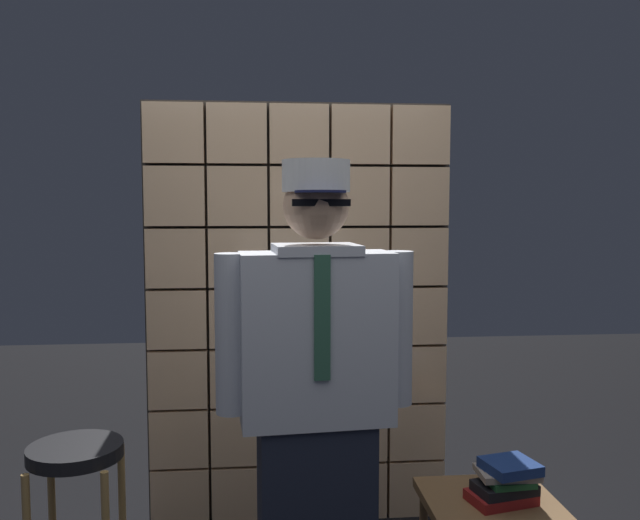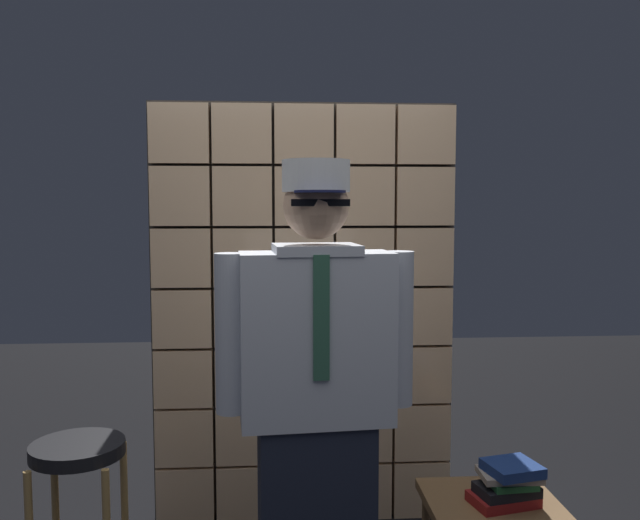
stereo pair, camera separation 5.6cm
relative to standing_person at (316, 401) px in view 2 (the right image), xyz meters
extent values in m
cube|color=#E0B78C|center=(-0.62, 1.02, -0.80)|extent=(0.30, 0.08, 0.30)
cube|color=#E0B78C|center=(-0.31, 1.02, -0.80)|extent=(0.30, 0.08, 0.30)
cube|color=#E0B78C|center=(0.00, 1.02, -0.80)|extent=(0.30, 0.08, 0.30)
cube|color=#E0B78C|center=(0.31, 1.02, -0.80)|extent=(0.30, 0.08, 0.30)
cube|color=#E0B78C|center=(0.62, 1.02, -0.80)|extent=(0.30, 0.08, 0.30)
cube|color=#E0B78C|center=(-0.62, 1.02, -0.49)|extent=(0.30, 0.08, 0.30)
cube|color=#E0B78C|center=(-0.31, 1.02, -0.49)|extent=(0.30, 0.08, 0.30)
cube|color=#E0B78C|center=(0.00, 1.02, -0.49)|extent=(0.30, 0.08, 0.30)
cube|color=#E0B78C|center=(0.31, 1.02, -0.49)|extent=(0.30, 0.08, 0.30)
cube|color=#E0B78C|center=(0.62, 1.02, -0.49)|extent=(0.30, 0.08, 0.30)
cube|color=#E0B78C|center=(-0.62, 1.02, -0.18)|extent=(0.30, 0.08, 0.30)
cube|color=#E0B78C|center=(-0.31, 1.02, -0.18)|extent=(0.30, 0.08, 0.30)
cube|color=#E0B78C|center=(0.00, 1.02, -0.18)|extent=(0.30, 0.08, 0.30)
cube|color=#E0B78C|center=(0.31, 1.02, -0.18)|extent=(0.30, 0.08, 0.30)
cube|color=#E0B78C|center=(0.62, 1.02, -0.18)|extent=(0.30, 0.08, 0.30)
cube|color=#E0B78C|center=(-0.62, 1.02, 0.14)|extent=(0.30, 0.08, 0.30)
cube|color=#E0B78C|center=(-0.31, 1.02, 0.14)|extent=(0.30, 0.08, 0.30)
cube|color=#E0B78C|center=(0.00, 1.02, 0.14)|extent=(0.30, 0.08, 0.30)
cube|color=#E0B78C|center=(0.31, 1.02, 0.14)|extent=(0.30, 0.08, 0.30)
cube|color=#E0B78C|center=(0.62, 1.02, 0.14)|extent=(0.30, 0.08, 0.30)
cube|color=#E0B78C|center=(-0.62, 1.02, 0.45)|extent=(0.30, 0.08, 0.30)
cube|color=#E0B78C|center=(-0.31, 1.02, 0.45)|extent=(0.30, 0.08, 0.30)
cube|color=#E0B78C|center=(0.00, 1.02, 0.45)|extent=(0.30, 0.08, 0.30)
cube|color=#E0B78C|center=(0.31, 1.02, 0.45)|extent=(0.30, 0.08, 0.30)
cube|color=#E0B78C|center=(0.62, 1.02, 0.45)|extent=(0.30, 0.08, 0.30)
cube|color=#E0B78C|center=(-0.62, 1.02, 0.76)|extent=(0.30, 0.08, 0.30)
cube|color=#E0B78C|center=(-0.31, 1.02, 0.76)|extent=(0.30, 0.08, 0.30)
cube|color=#E0B78C|center=(0.00, 1.02, 0.76)|extent=(0.30, 0.08, 0.30)
cube|color=#E0B78C|center=(0.31, 1.02, 0.76)|extent=(0.30, 0.08, 0.30)
cube|color=#E0B78C|center=(0.62, 1.02, 0.76)|extent=(0.30, 0.08, 0.30)
cube|color=#E0B78C|center=(-0.62, 1.02, 1.07)|extent=(0.30, 0.08, 0.30)
cube|color=#E0B78C|center=(-0.31, 1.02, 1.07)|extent=(0.30, 0.08, 0.30)
cube|color=#E0B78C|center=(0.00, 1.02, 1.07)|extent=(0.30, 0.08, 0.30)
cube|color=#E0B78C|center=(0.31, 1.02, 1.07)|extent=(0.30, 0.08, 0.30)
cube|color=#E0B78C|center=(0.62, 1.02, 1.07)|extent=(0.30, 0.08, 0.30)
cube|color=#38332D|center=(0.00, 1.07, 0.14)|extent=(1.59, 0.02, 2.21)
cube|color=silver|center=(0.00, 0.00, 0.24)|extent=(0.57, 0.28, 0.62)
cube|color=#33664C|center=(0.01, -0.12, 0.33)|extent=(0.06, 0.01, 0.43)
cube|color=silver|center=(0.00, 0.00, 0.56)|extent=(0.32, 0.27, 0.04)
sphere|color=tan|center=(0.00, 0.00, 0.71)|extent=(0.24, 0.24, 0.24)
ellipsoid|color=black|center=(0.00, -0.05, 0.67)|extent=(0.16, 0.10, 0.11)
cube|color=black|center=(0.01, -0.11, 0.72)|extent=(0.20, 0.03, 0.02)
cylinder|color=#191E47|center=(0.01, -0.09, 0.76)|extent=(0.19, 0.19, 0.01)
cylinder|color=white|center=(0.00, 0.00, 0.82)|extent=(0.24, 0.24, 0.11)
cylinder|color=silver|center=(0.31, 0.03, 0.26)|extent=(0.12, 0.12, 0.57)
cylinder|color=silver|center=(-0.31, -0.03, 0.26)|extent=(0.12, 0.12, 0.57)
cylinder|color=black|center=(-0.88, 0.06, -0.18)|extent=(0.34, 0.34, 0.05)
cube|color=brown|center=(0.71, 0.09, -0.47)|extent=(0.52, 0.52, 0.04)
cube|color=maroon|center=(0.74, 0.09, -0.43)|extent=(0.28, 0.21, 0.04)
cube|color=black|center=(0.75, 0.08, -0.39)|extent=(0.26, 0.19, 0.04)
cube|color=#1E592D|center=(0.76, 0.09, -0.36)|extent=(0.19, 0.18, 0.02)
cube|color=gray|center=(0.76, 0.09, -0.33)|extent=(0.23, 0.16, 0.03)
cube|color=navy|center=(0.77, 0.07, -0.30)|extent=(0.23, 0.22, 0.04)
camera|label=1|loc=(-0.20, -2.31, 0.71)|focal=36.56mm
camera|label=2|loc=(-0.14, -2.32, 0.71)|focal=36.56mm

